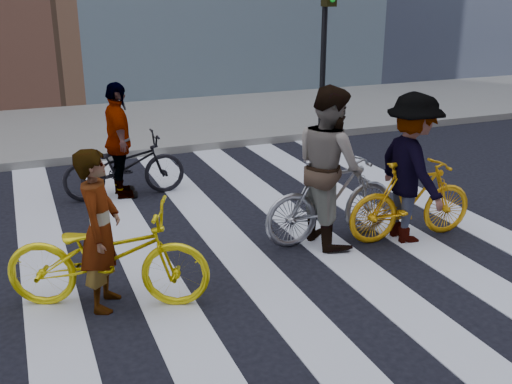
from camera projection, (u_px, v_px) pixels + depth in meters
ground at (203, 271)px, 6.81m from camera, size 100.00×100.00×0.00m
sidewalk_far at (101, 128)px, 13.34m from camera, size 100.00×5.00×0.15m
zebra_crosswalk at (203, 271)px, 6.81m from camera, size 8.25×10.00×0.01m
traffic_signal at (326, 26)px, 12.29m from camera, size 0.22×0.42×3.33m
bike_yellow_left at (108, 256)px, 5.94m from camera, size 2.15×1.43×1.07m
bike_silver_mid at (331, 199)px, 7.48m from camera, size 1.85×0.57×1.10m
bike_yellow_right at (412, 200)px, 7.54m from camera, size 1.75×0.61×1.04m
bike_dark_rear at (124, 166)px, 9.08m from camera, size 1.85×0.68×0.97m
rider_left at (100, 230)px, 5.83m from camera, size 0.59×0.70×1.65m
rider_mid at (329, 166)px, 7.32m from camera, size 0.78×0.98×1.98m
rider_right at (411, 169)px, 7.38m from camera, size 0.78×1.26×1.88m
rider_rear at (119, 141)px, 8.93m from camera, size 0.45×1.04×1.76m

